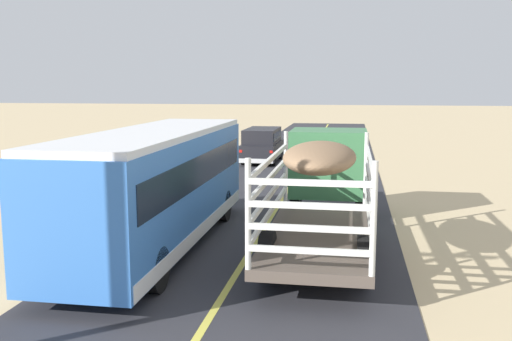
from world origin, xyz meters
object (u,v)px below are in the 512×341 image
Objects in this scene: livestock_truck at (325,173)px; boulder_near_shoulder at (89,143)px; bus at (157,185)px; car_far at (262,143)px.

livestock_truck reaches higher than boulder_near_shoulder.
bus is at bearing -149.92° from livestock_truck.
bus is 26.08m from boulder_near_shoulder.
boulder_near_shoulder is (-13.02, 22.56, -1.38)m from bus.
bus reaches higher than livestock_truck.
car_far is 14.13m from boulder_near_shoulder.
car_far is at bearing 89.58° from bus.
livestock_truck reaches higher than car_far.
car_far is 5.48× the size of boulder_near_shoulder.
livestock_truck is 11.51× the size of boulder_near_shoulder.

